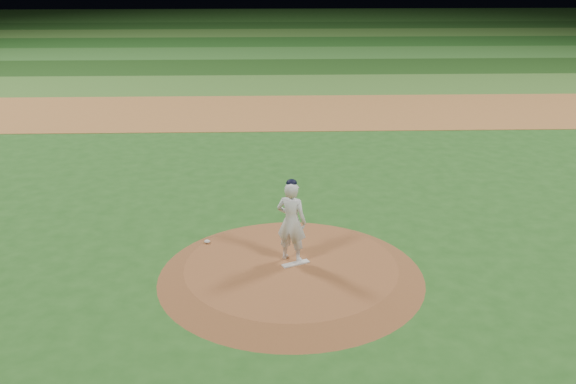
{
  "coord_description": "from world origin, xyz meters",
  "views": [
    {
      "loc": [
        -0.43,
        -11.78,
        6.42
      ],
      "look_at": [
        0.0,
        2.0,
        1.1
      ],
      "focal_mm": 40.0,
      "sensor_mm": 36.0,
      "label": 1
    }
  ],
  "objects_px": {
    "pitchers_mound": "(291,271)",
    "pitching_rubber": "(296,264)",
    "rosin_bag": "(207,241)",
    "pitcher_on_mound": "(291,221)"
  },
  "relations": [
    {
      "from": "pitchers_mound",
      "to": "pitcher_on_mound",
      "type": "distance_m",
      "value": 1.04
    },
    {
      "from": "pitchers_mound",
      "to": "pitching_rubber",
      "type": "xyz_separation_m",
      "value": [
        0.1,
        0.04,
        0.14
      ]
    },
    {
      "from": "pitchers_mound",
      "to": "rosin_bag",
      "type": "xyz_separation_m",
      "value": [
        -1.82,
        1.12,
        0.16
      ]
    },
    {
      "from": "pitcher_on_mound",
      "to": "rosin_bag",
      "type": "bearing_deg",
      "value": 154.93
    },
    {
      "from": "pitchers_mound",
      "to": "rosin_bag",
      "type": "distance_m",
      "value": 2.14
    },
    {
      "from": "pitching_rubber",
      "to": "rosin_bag",
      "type": "height_order",
      "value": "rosin_bag"
    },
    {
      "from": "pitchers_mound",
      "to": "pitching_rubber",
      "type": "relative_size",
      "value": 9.38
    },
    {
      "from": "rosin_bag",
      "to": "pitcher_on_mound",
      "type": "height_order",
      "value": "pitcher_on_mound"
    },
    {
      "from": "pitcher_on_mound",
      "to": "pitchers_mound",
      "type": "bearing_deg",
      "value": -93.64
    },
    {
      "from": "pitchers_mound",
      "to": "rosin_bag",
      "type": "height_order",
      "value": "rosin_bag"
    }
  ]
}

